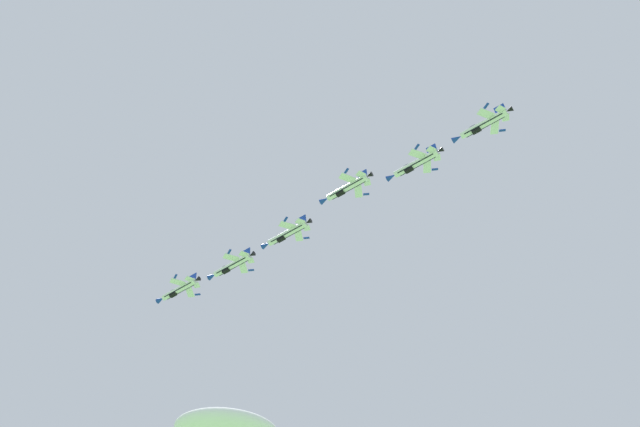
{
  "coord_description": "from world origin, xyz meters",
  "views": [
    {
      "loc": [
        5.11,
        -0.99,
        1.87
      ],
      "look_at": [
        27.91,
        111.5,
        150.32
      ],
      "focal_mm": 40.39,
      "sensor_mm": 36.0,
      "label": 1
    }
  ],
  "objects": [
    {
      "name": "fighter_jet_left_wing",
      "position": [
        7.5,
        132.66,
        148.6
      ],
      "size": [
        12.56,
        12.67,
        4.38
      ],
      "rotation": [
        0.0,
        -0.12,
        0.77
      ],
      "color": "white"
    },
    {
      "name": "fighter_jet_lead",
      "position": [
        -6.18,
        147.31,
        151.23
      ],
      "size": [
        12.57,
        12.69,
        4.37
      ],
      "rotation": [
        0.0,
        -0.07,
        0.77
      ],
      "color": "white"
    },
    {
      "name": "fighter_jet_right_outer",
      "position": [
        47.85,
        91.43,
        150.05
      ],
      "size": [
        12.54,
        12.65,
        4.39
      ],
      "rotation": [
        0.0,
        -0.17,
        0.77
      ],
      "color": "white"
    },
    {
      "name": "fighter_jet_right_wing",
      "position": [
        20.39,
        118.78,
        148.9
      ],
      "size": [
        12.54,
        12.64,
        4.38
      ],
      "rotation": [
        0.0,
        -0.17,
        0.77
      ],
      "color": "white"
    },
    {
      "name": "fighter_jet_trail_slot",
      "position": [
        60.86,
        77.91,
        151.08
      ],
      "size": [
        12.54,
        12.64,
        4.38
      ],
      "rotation": [
        0.0,
        -0.17,
        0.77
      ],
      "color": "white"
    },
    {
      "name": "fighter_jet_left_outer",
      "position": [
        33.27,
        103.67,
        152.53
      ],
      "size": [
        12.57,
        12.69,
        4.37
      ],
      "rotation": [
        0.0,
        -0.06,
        0.77
      ],
      "color": "white"
    }
  ]
}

